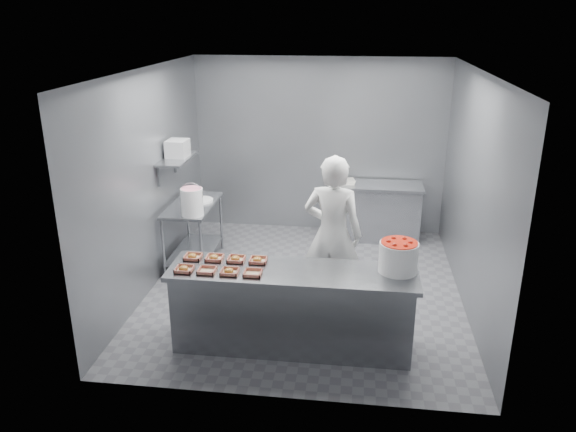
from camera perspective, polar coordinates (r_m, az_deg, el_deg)
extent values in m
plane|color=#4C4C51|center=(7.46, 1.69, -7.34)|extent=(4.50, 4.50, 0.00)
plane|color=white|center=(6.66, 1.94, 14.61)|extent=(4.50, 4.50, 0.00)
cube|color=slate|center=(9.10, 3.20, 7.10)|extent=(4.00, 0.04, 2.80)
cube|color=slate|center=(7.38, -13.86, 3.49)|extent=(0.04, 4.50, 2.80)
cube|color=slate|center=(7.04, 18.26, 2.25)|extent=(0.04, 4.50, 2.80)
cube|color=slate|center=(5.86, 0.46, -5.75)|extent=(2.60, 0.70, 0.05)
cube|color=slate|center=(6.07, 0.45, -9.58)|extent=(2.50, 0.64, 0.85)
cube|color=slate|center=(7.96, -9.70, 1.07)|extent=(0.60, 1.20, 0.04)
cube|color=slate|center=(8.21, -9.43, -3.43)|extent=(0.56, 1.15, 0.03)
cylinder|color=slate|center=(7.70, -12.55, -3.30)|extent=(0.04, 0.04, 0.88)
cylinder|color=slate|center=(7.55, -8.82, -3.54)|extent=(0.04, 0.04, 0.88)
cylinder|color=slate|center=(8.69, -10.14, -0.42)|extent=(0.04, 0.04, 0.88)
cylinder|color=slate|center=(8.55, -6.80, -0.58)|extent=(0.04, 0.04, 0.88)
cube|color=slate|center=(8.87, 8.78, 3.06)|extent=(1.50, 0.60, 0.05)
cube|color=slate|center=(9.01, 8.63, 0.32)|extent=(1.44, 0.55, 0.85)
cube|color=slate|center=(7.83, -11.18, 5.76)|extent=(0.35, 0.90, 0.03)
cube|color=tan|center=(5.93, -10.48, -5.33)|extent=(0.18, 0.18, 0.04)
cube|color=white|center=(5.93, -10.02, -5.39)|extent=(0.10, 0.06, 0.00)
ellipsoid|color=#A9722A|center=(5.93, -10.58, -5.23)|extent=(0.10, 0.10, 0.05)
cube|color=tan|center=(5.86, -8.23, -5.49)|extent=(0.18, 0.18, 0.04)
cube|color=white|center=(5.87, -7.76, -5.55)|extent=(0.10, 0.06, 0.00)
cube|color=tan|center=(5.81, -5.94, -5.65)|extent=(0.18, 0.18, 0.04)
cube|color=white|center=(5.82, -5.47, -5.70)|extent=(0.10, 0.06, 0.00)
ellipsoid|color=#A9722A|center=(5.81, -6.04, -5.55)|extent=(0.10, 0.10, 0.05)
cube|color=tan|center=(5.76, -3.60, -5.80)|extent=(0.18, 0.18, 0.04)
cube|color=white|center=(5.77, -3.13, -5.85)|extent=(0.10, 0.06, 0.00)
cube|color=tan|center=(6.20, -9.62, -4.11)|extent=(0.18, 0.18, 0.04)
cube|color=white|center=(6.21, -9.18, -4.16)|extent=(0.10, 0.06, 0.00)
ellipsoid|color=#A9722A|center=(6.20, -9.72, -4.02)|extent=(0.10, 0.10, 0.05)
cube|color=tan|center=(6.14, -7.47, -4.25)|extent=(0.18, 0.18, 0.04)
cube|color=white|center=(6.15, -7.02, -4.30)|extent=(0.10, 0.06, 0.00)
ellipsoid|color=#A9722A|center=(6.14, -7.56, -4.16)|extent=(0.10, 0.10, 0.05)
cube|color=tan|center=(6.09, -5.28, -4.38)|extent=(0.18, 0.18, 0.04)
cube|color=white|center=(6.09, -4.83, -4.44)|extent=(0.10, 0.06, 0.00)
ellipsoid|color=#A9722A|center=(6.08, -5.37, -4.29)|extent=(0.10, 0.10, 0.05)
cube|color=tan|center=(6.04, -3.04, -4.51)|extent=(0.18, 0.18, 0.04)
cube|color=white|center=(6.05, -2.60, -4.57)|extent=(0.10, 0.06, 0.00)
ellipsoid|color=#A9722A|center=(6.04, -3.14, -4.42)|extent=(0.10, 0.10, 0.05)
imported|color=silver|center=(6.64, 4.56, -1.86)|extent=(0.77, 0.58, 1.92)
cylinder|color=white|center=(5.87, 11.15, -4.13)|extent=(0.40, 0.40, 0.32)
cylinder|color=#ED401B|center=(5.82, 11.24, -2.79)|extent=(0.37, 0.37, 0.04)
cylinder|color=white|center=(7.46, -9.72, 1.42)|extent=(0.29, 0.29, 0.37)
cylinder|color=pink|center=(7.41, -9.80, 2.73)|extent=(0.27, 0.27, 0.02)
torus|color=slate|center=(7.43, -9.77, 2.23)|extent=(0.31, 0.01, 0.31)
cylinder|color=white|center=(8.05, -8.83, 1.59)|extent=(0.42, 0.42, 0.03)
cube|color=#CCB28C|center=(8.34, -9.35, 2.17)|extent=(0.16, 0.14, 0.02)
cube|color=gray|center=(7.83, -11.16, 6.76)|extent=(0.28, 0.31, 0.23)
cube|color=silver|center=(8.86, 5.80, 3.53)|extent=(0.31, 0.23, 0.06)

